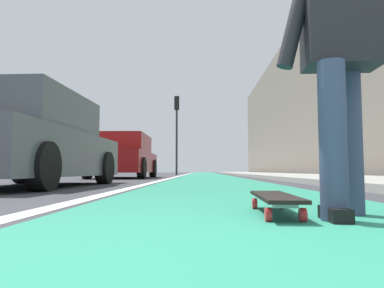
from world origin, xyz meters
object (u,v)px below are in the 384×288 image
at_px(parked_car_near, 31,143).
at_px(traffic_light, 177,121).
at_px(parked_car_mid, 124,157).
at_px(skater_person, 341,47).
at_px(skateboard, 275,198).

distance_m(parked_car_near, traffic_light, 15.65).
height_order(parked_car_near, parked_car_mid, parked_car_mid).
xyz_separation_m(parked_car_near, traffic_light, (15.40, -1.29, 2.48)).
height_order(skater_person, parked_car_mid, skater_person).
height_order(skateboard, traffic_light, traffic_light).
distance_m(skater_person, parked_car_near, 5.09).
relative_size(skater_person, parked_car_near, 0.39).
bearing_deg(skater_person, parked_car_mid, 18.15).
distance_m(parked_car_mid, traffic_light, 8.93).
bearing_deg(parked_car_mid, skater_person, -161.85).
bearing_deg(traffic_light, parked_car_near, 175.21).
bearing_deg(parked_car_near, traffic_light, -4.79).
distance_m(skater_person, traffic_light, 19.35).
bearing_deg(skateboard, skater_person, -113.32).
relative_size(skater_person, traffic_light, 0.35).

